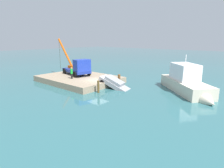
% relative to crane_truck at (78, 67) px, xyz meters
% --- Properties ---
extents(ground, '(200.00, 200.00, 0.00)m').
position_rel_crane_truck_xyz_m(ground, '(5.25, -0.54, -2.30)').
color(ground, '#2D6066').
extents(dock, '(12.70, 9.28, 0.90)m').
position_rel_crane_truck_xyz_m(dock, '(0.83, -0.54, -1.85)').
color(dock, gray).
rests_on(dock, ground).
extents(crane_truck, '(9.66, 3.89, 6.12)m').
position_rel_crane_truck_xyz_m(crane_truck, '(0.00, 0.00, 0.00)').
color(crane_truck, navy).
rests_on(crane_truck, dock).
extents(dock_worker, '(0.34, 0.34, 1.76)m').
position_rel_crane_truck_xyz_m(dock_worker, '(1.41, -2.44, -0.49)').
color(dock_worker, black).
rests_on(dock_worker, dock).
extents(salvaged_car, '(4.82, 2.78, 2.58)m').
position_rel_crane_truck_xyz_m(salvaged_car, '(8.14, 0.03, -1.60)').
color(salvaged_car, '#99999E').
rests_on(salvaged_car, ground).
extents(moored_yacht, '(10.31, 9.74, 6.26)m').
position_rel_crane_truck_xyz_m(moored_yacht, '(17.26, 4.26, -1.62)').
color(moored_yacht, beige).
rests_on(moored_yacht, ground).
extents(piling_near, '(0.29, 0.29, 1.65)m').
position_rel_crane_truck_xyz_m(piling_near, '(7.93, -3.15, -1.47)').
color(piling_near, brown).
rests_on(piling_near, ground).
extents(piling_mid, '(0.39, 0.39, 1.75)m').
position_rel_crane_truck_xyz_m(piling_mid, '(7.64, 1.62, -1.42)').
color(piling_mid, brown).
rests_on(piling_mid, ground).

